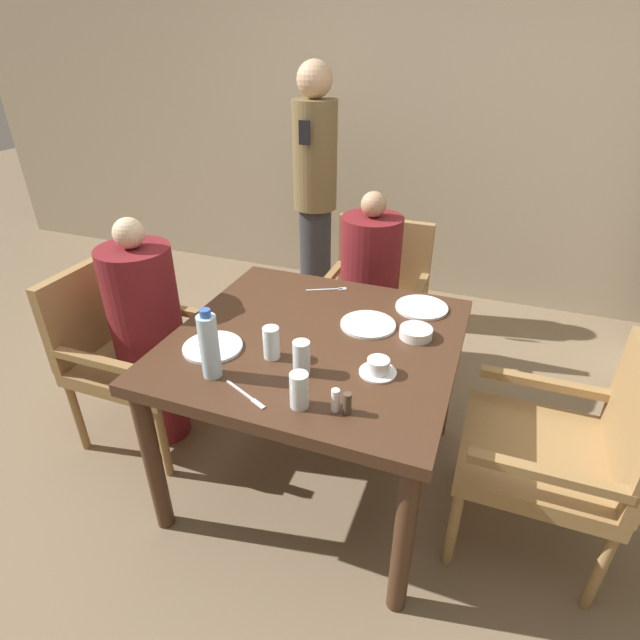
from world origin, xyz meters
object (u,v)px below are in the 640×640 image
(diner_in_far_chair, at_px, (369,291))
(teacup_with_saucer, at_px, (378,368))
(water_bottle, at_px, (209,346))
(chair_far_side, at_px, (375,293))
(glass_tall_mid, at_px, (299,390))
(standing_host, at_px, (315,191))
(chair_right_side, at_px, (564,447))
(plate_main_left, at_px, (368,324))
(plate_dessert_center, at_px, (213,347))
(diner_in_left_chair, at_px, (149,334))
(glass_tall_far, at_px, (301,357))
(chair_left_side, at_px, (128,345))
(plate_main_right, at_px, (422,307))
(bowl_small, at_px, (416,333))
(glass_tall_near, at_px, (271,343))

(diner_in_far_chair, height_order, teacup_with_saucer, diner_in_far_chair)
(diner_in_far_chair, bearing_deg, water_bottle, -101.88)
(chair_far_side, distance_m, glass_tall_mid, 1.42)
(standing_host, bearing_deg, chair_right_side, -43.97)
(plate_main_left, bearing_deg, teacup_with_saucer, -68.17)
(plate_dessert_center, bearing_deg, diner_in_left_chair, 156.47)
(plate_main_left, bearing_deg, glass_tall_mid, -96.72)
(diner_in_left_chair, height_order, glass_tall_far, diner_in_left_chair)
(glass_tall_mid, bearing_deg, standing_host, 109.65)
(plate_main_left, distance_m, water_bottle, 0.68)
(chair_right_side, xyz_separation_m, standing_host, (-1.56, 1.50, 0.41))
(chair_left_side, height_order, plate_dessert_center, chair_left_side)
(plate_main_left, height_order, plate_main_right, same)
(plate_dessert_center, distance_m, water_bottle, 0.21)
(diner_in_far_chair, distance_m, plate_dessert_center, 1.11)
(diner_in_left_chair, bearing_deg, plate_dessert_center, -23.53)
(diner_in_far_chair, bearing_deg, plate_dessert_center, -108.18)
(diner_in_far_chair, relative_size, plate_dessert_center, 4.93)
(diner_in_left_chair, bearing_deg, chair_far_side, 49.06)
(chair_far_side, xyz_separation_m, glass_tall_far, (0.04, -1.20, 0.32))
(glass_tall_far, bearing_deg, glass_tall_mid, -69.71)
(bowl_small, xyz_separation_m, glass_tall_near, (-0.48, -0.33, 0.04))
(chair_right_side, bearing_deg, glass_tall_near, -170.16)
(diner_in_far_chair, bearing_deg, chair_right_side, -40.07)
(chair_far_side, distance_m, glass_tall_far, 1.24)
(diner_in_left_chair, relative_size, chair_far_side, 1.29)
(standing_host, height_order, plate_main_right, standing_host)
(chair_far_side, relative_size, glass_tall_mid, 7.11)
(diner_in_far_chair, distance_m, plate_main_left, 0.71)
(chair_far_side, xyz_separation_m, plate_main_left, (0.17, -0.80, 0.26))
(water_bottle, bearing_deg, glass_tall_far, 23.73)
(plate_dessert_center, height_order, glass_tall_far, glass_tall_far)
(chair_right_side, distance_m, glass_tall_near, 1.14)
(teacup_with_saucer, height_order, glass_tall_near, glass_tall_near)
(bowl_small, bearing_deg, standing_host, 125.09)
(plate_main_right, bearing_deg, plate_main_left, -128.57)
(chair_left_side, xyz_separation_m, diner_in_left_chair, (0.14, 0.00, 0.09))
(plate_main_left, height_order, bowl_small, bowl_small)
(teacup_with_saucer, relative_size, water_bottle, 0.51)
(plate_dessert_center, height_order, glass_tall_mid, glass_tall_mid)
(teacup_with_saucer, relative_size, bowl_small, 1.02)
(plate_main_left, bearing_deg, chair_left_side, -171.99)
(chair_right_side, relative_size, plate_main_left, 3.88)
(chair_left_side, bearing_deg, teacup_with_saucer, -6.68)
(chair_right_side, xyz_separation_m, water_bottle, (-1.23, -0.36, 0.38))
(glass_tall_mid, relative_size, glass_tall_far, 1.00)
(chair_far_side, bearing_deg, diner_in_far_chair, -90.00)
(diner_in_left_chair, bearing_deg, bowl_small, 6.74)
(glass_tall_mid, bearing_deg, glass_tall_far, 110.29)
(diner_in_far_chair, distance_m, teacup_with_saucer, 1.03)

